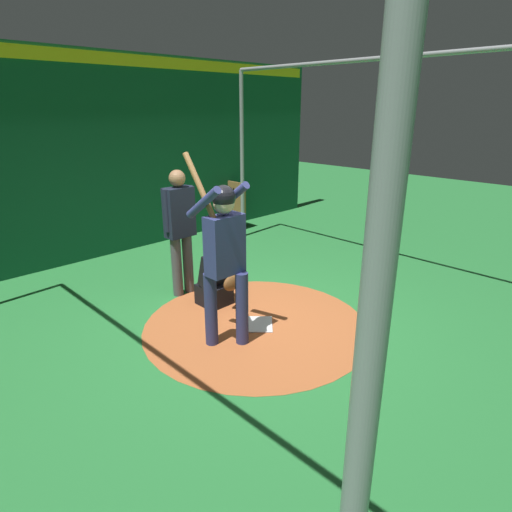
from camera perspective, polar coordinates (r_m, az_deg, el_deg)
name	(u,v)px	position (r m, az deg, el deg)	size (l,w,h in m)	color
ground_plane	(256,325)	(5.58, 0.00, -9.24)	(27.04, 27.04, 0.00)	#287A38
dirt_circle	(256,325)	(5.58, 0.00, -9.21)	(2.89, 2.89, 0.01)	#B76033
home_plate	(256,324)	(5.57, 0.00, -9.13)	(0.42, 0.42, 0.01)	white
batter	(224,250)	(4.72, -4.31, 0.76)	(0.68, 0.49, 2.22)	navy
catcher	(216,280)	(5.98, -5.41, -3.18)	(0.58, 0.40, 0.97)	black
umpire	(180,226)	(6.22, -10.15, 3.99)	(0.23, 0.49, 1.85)	#4C4C51
back_wall	(98,157)	(8.31, -20.48, 12.29)	(0.22, 11.04, 3.59)	#145133
cage_frame	(256,138)	(4.90, 0.00, 15.59)	(6.13, 5.26, 3.36)	gray
bat_rack	(234,205)	(9.97, -2.99, 6.83)	(0.82, 0.21, 1.05)	olive
baseball_0	(220,300)	(6.16, -4.89, -5.92)	(0.07, 0.07, 0.07)	white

